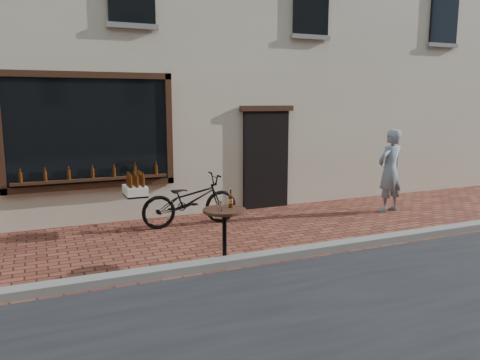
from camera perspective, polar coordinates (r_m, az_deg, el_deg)
name	(u,v)px	position (r m, az deg, el deg)	size (l,w,h in m)	color
ground	(255,267)	(7.04, 1.82, -10.54)	(90.00, 90.00, 0.00)	#54241B
kerb	(249,259)	(7.19, 1.13, -9.59)	(90.00, 0.25, 0.12)	slate
cargo_bicycle	(188,200)	(9.19, -6.32, -2.42)	(2.22, 0.68, 1.08)	black
bistro_table	(225,225)	(7.04, -1.89, -5.46)	(0.65, 0.65, 1.12)	black
pedestrian	(390,171)	(10.79, 17.80, 1.11)	(0.67, 0.44, 1.82)	gray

